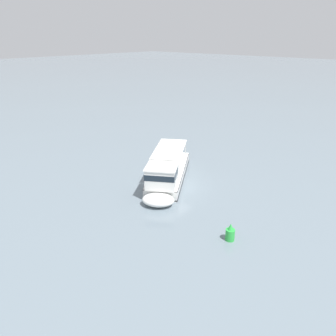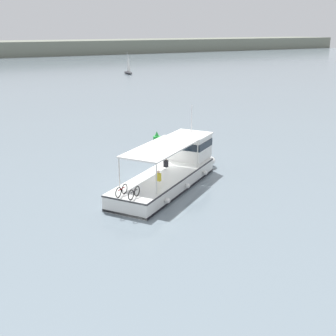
% 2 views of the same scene
% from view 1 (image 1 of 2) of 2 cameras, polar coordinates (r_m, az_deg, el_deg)
% --- Properties ---
extents(ground_plane, '(400.00, 400.00, 0.00)m').
position_cam_1_polar(ground_plane, '(33.90, 1.43, -3.09)').
color(ground_plane, slate).
extents(ferry_main, '(12.34, 9.51, 5.32)m').
position_cam_1_polar(ferry_main, '(33.85, -0.28, -1.24)').
color(ferry_main, white).
rests_on(ferry_main, ground).
extents(channel_buoy, '(0.70, 0.70, 1.40)m').
position_cam_1_polar(channel_buoy, '(25.68, 10.63, -10.99)').
color(channel_buoy, green).
rests_on(channel_buoy, ground).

